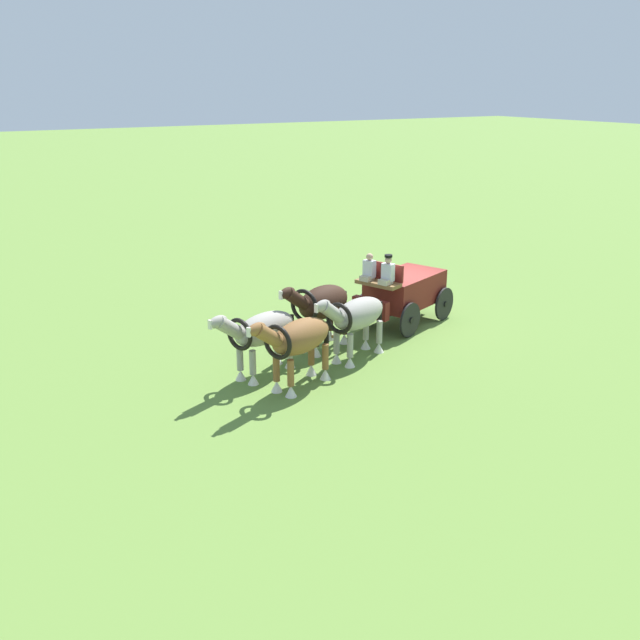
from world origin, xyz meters
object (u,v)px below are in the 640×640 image
object	(u,v)px
draft_horse_rear_near	(356,316)
draft_horse_rear_off	(321,305)
show_wagon	(402,291)
draft_horse_lead_off	(261,332)
draft_horse_lead_near	(297,340)

from	to	relation	value
draft_horse_rear_near	draft_horse_rear_off	size ratio (longest dim) A/B	1.02
draft_horse_rear_off	draft_horse_rear_near	bearing A→B (deg)	110.19
show_wagon	draft_horse_rear_off	size ratio (longest dim) A/B	1.89
show_wagon	draft_horse_lead_off	bearing A→B (deg)	15.00
show_wagon	draft_horse_rear_near	world-z (taller)	show_wagon
draft_horse_lead_near	draft_horse_lead_off	world-z (taller)	draft_horse_lead_near
draft_horse_rear_near	draft_horse_rear_off	bearing A→B (deg)	-69.81
show_wagon	draft_horse_lead_near	world-z (taller)	show_wagon
show_wagon	draft_horse_rear_off	world-z (taller)	show_wagon
draft_horse_rear_near	draft_horse_lead_near	xyz separation A→B (m)	(2.42, 0.93, 0.04)
draft_horse_rear_off	draft_horse_lead_off	distance (m)	2.63
show_wagon	draft_horse_lead_off	size ratio (longest dim) A/B	1.83
show_wagon	draft_horse_lead_near	distance (m)	6.19
draft_horse_rear_near	draft_horse_lead_off	distance (m)	2.91
show_wagon	draft_horse_lead_off	xyz separation A→B (m)	(5.99, 1.60, 0.13)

